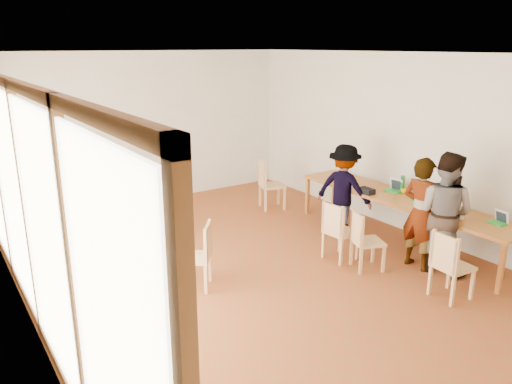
% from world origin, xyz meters
% --- Properties ---
extents(ground, '(8.00, 8.00, 0.00)m').
position_xyz_m(ground, '(0.00, 0.00, 0.00)').
color(ground, brown).
rests_on(ground, ground).
extents(wall_back, '(6.00, 0.10, 3.00)m').
position_xyz_m(wall_back, '(0.00, 4.00, 1.50)').
color(wall_back, beige).
rests_on(wall_back, ground).
extents(wall_right, '(0.10, 8.00, 3.00)m').
position_xyz_m(wall_right, '(3.00, 0.00, 1.50)').
color(wall_right, beige).
rests_on(wall_right, ground).
extents(window_wall, '(0.10, 8.00, 3.00)m').
position_xyz_m(window_wall, '(-2.96, 0.00, 1.50)').
color(window_wall, white).
rests_on(window_wall, ground).
extents(ceiling, '(6.00, 8.00, 0.04)m').
position_xyz_m(ceiling, '(0.00, 0.00, 3.02)').
color(ceiling, white).
rests_on(ceiling, wall_back).
extents(communal_table, '(0.80, 4.00, 0.75)m').
position_xyz_m(communal_table, '(2.50, -0.39, 0.70)').
color(communal_table, '#AC6026').
rests_on(communal_table, ground).
extents(side_table, '(0.90, 0.90, 0.75)m').
position_xyz_m(side_table, '(-1.25, 3.20, 0.67)').
color(side_table, '#AC6026').
rests_on(side_table, ground).
extents(chair_near, '(0.45, 0.45, 0.48)m').
position_xyz_m(chair_near, '(1.47, -2.02, 0.55)').
color(chair_near, '#E3AC71').
rests_on(chair_near, ground).
extents(chair_mid, '(0.52, 0.52, 0.46)m').
position_xyz_m(chair_mid, '(1.22, -0.80, 0.53)').
color(chair_mid, '#E3AC71').
rests_on(chair_mid, ground).
extents(chair_far, '(0.45, 0.45, 0.48)m').
position_xyz_m(chair_far, '(1.13, -0.37, 0.55)').
color(chair_far, '#E3AC71').
rests_on(chair_far, ground).
extents(chair_empty, '(0.57, 0.57, 0.51)m').
position_xyz_m(chair_empty, '(1.69, 2.23, 0.59)').
color(chair_empty, '#E3AC71').
rests_on(chair_empty, ground).
extents(chair_spare, '(0.58, 0.58, 0.47)m').
position_xyz_m(chair_spare, '(-0.94, -0.03, 0.55)').
color(chair_spare, '#E3AC71').
rests_on(chair_spare, ground).
extents(person_near, '(0.41, 0.61, 1.63)m').
position_xyz_m(person_near, '(1.95, -1.19, 0.81)').
color(person_near, gray).
rests_on(person_near, ground).
extents(person_mid, '(0.83, 0.97, 1.73)m').
position_xyz_m(person_mid, '(2.12, -1.44, 0.87)').
color(person_mid, gray).
rests_on(person_mid, ground).
extents(person_far, '(0.89, 1.12, 1.52)m').
position_xyz_m(person_far, '(2.05, 0.47, 0.76)').
color(person_far, gray).
rests_on(person_far, ground).
extents(laptop_near, '(0.21, 0.24, 0.18)m').
position_xyz_m(laptop_near, '(2.66, -1.94, 0.80)').
color(laptop_near, green).
rests_on(laptop_near, communal_table).
extents(laptop_mid, '(0.28, 0.30, 0.23)m').
position_xyz_m(laptop_mid, '(2.63, -0.69, 0.81)').
color(laptop_mid, green).
rests_on(laptop_mid, communal_table).
extents(laptop_far, '(0.25, 0.28, 0.22)m').
position_xyz_m(laptop_far, '(2.69, -0.08, 0.81)').
color(laptop_far, green).
rests_on(laptop_far, communal_table).
extents(yellow_mug, '(0.13, 0.13, 0.09)m').
position_xyz_m(yellow_mug, '(2.73, -0.24, 0.80)').
color(yellow_mug, gold).
rests_on(yellow_mug, communal_table).
extents(green_bottle, '(0.07, 0.07, 0.28)m').
position_xyz_m(green_bottle, '(2.75, -0.17, 0.89)').
color(green_bottle, '#187128').
rests_on(green_bottle, communal_table).
extents(clear_glass, '(0.07, 0.07, 0.09)m').
position_xyz_m(clear_glass, '(2.74, -0.97, 0.80)').
color(clear_glass, silver).
rests_on(clear_glass, communal_table).
extents(condiment_cup, '(0.08, 0.08, 0.06)m').
position_xyz_m(condiment_cup, '(2.39, -1.53, 0.78)').
color(condiment_cup, white).
rests_on(condiment_cup, communal_table).
extents(pink_phone, '(0.05, 0.10, 0.01)m').
position_xyz_m(pink_phone, '(2.22, 1.01, 0.76)').
color(pink_phone, '#C5428C').
rests_on(pink_phone, communal_table).
extents(black_pouch, '(0.16, 0.26, 0.09)m').
position_xyz_m(black_pouch, '(2.20, 0.10, 0.80)').
color(black_pouch, black).
rests_on(black_pouch, communal_table).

